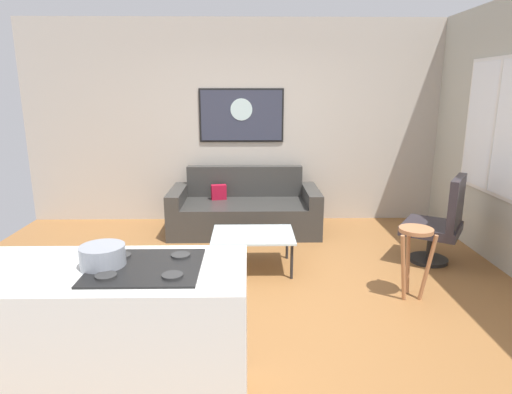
{
  "coord_description": "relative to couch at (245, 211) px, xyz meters",
  "views": [
    {
      "loc": [
        -0.07,
        -3.8,
        1.86
      ],
      "look_at": [
        0.01,
        0.9,
        0.7
      ],
      "focal_mm": 30.66,
      "sensor_mm": 36.0,
      "label": 1
    }
  ],
  "objects": [
    {
      "name": "mixing_bowl",
      "position": [
        -0.74,
        -3.41,
        0.7
      ],
      "size": [
        0.24,
        0.24,
        0.12
      ],
      "color": "#8C929D",
      "rests_on": "kitchen_counter"
    },
    {
      "name": "bar_stool",
      "position": [
        1.54,
        -1.99,
        0.23
      ],
      "size": [
        0.35,
        0.34,
        0.67
      ],
      "color": "#AA7048",
      "rests_on": "ground"
    },
    {
      "name": "kitchen_counter",
      "position": [
        -0.81,
        -3.42,
        0.19
      ],
      "size": [
        1.72,
        0.7,
        0.94
      ],
      "color": "silver",
      "rests_on": "ground"
    },
    {
      "name": "window",
      "position": [
        2.72,
        -0.95,
        1.2
      ],
      "size": [
        0.03,
        1.26,
        1.47
      ],
      "color": "silver"
    },
    {
      "name": "wall_painting",
      "position": [
        -0.04,
        0.53,
        1.23
      ],
      "size": [
        1.18,
        0.03,
        0.74
      ],
      "color": "black"
    },
    {
      "name": "ground",
      "position": [
        0.13,
        -1.85,
        -0.29
      ],
      "size": [
        6.4,
        6.4,
        0.04
      ],
      "primitive_type": "cube",
      "color": "brown"
    },
    {
      "name": "back_wall",
      "position": [
        0.13,
        0.57,
        1.13
      ],
      "size": [
        6.4,
        0.05,
        2.8
      ],
      "primitive_type": "cube",
      "color": "#B3AA9E",
      "rests_on": "ground"
    },
    {
      "name": "couch",
      "position": [
        0.0,
        0.0,
        0.0
      ],
      "size": [
        1.95,
        0.92,
        0.83
      ],
      "color": "#32312E",
      "rests_on": "ground"
    },
    {
      "name": "coffee_table",
      "position": [
        0.1,
        -1.29,
        0.08
      ],
      "size": [
        0.86,
        0.65,
        0.39
      ],
      "color": "silver",
      "rests_on": "ground"
    },
    {
      "name": "armchair",
      "position": [
        2.12,
        -1.18,
        0.19
      ],
      "size": [
        0.8,
        0.81,
        0.98
      ],
      "color": "black",
      "rests_on": "ground"
    }
  ]
}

